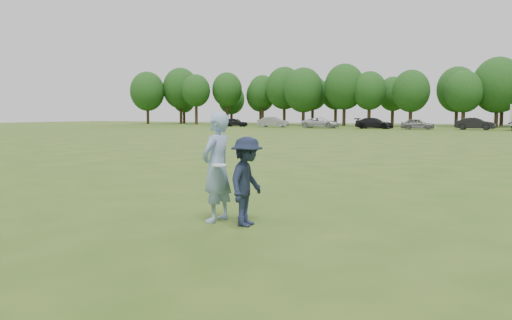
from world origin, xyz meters
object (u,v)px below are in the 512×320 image
(car_e, at_px, (417,124))
(car_f, at_px, (475,124))
(car_b, at_px, (273,122))
(thrower, at_px, (217,167))
(car_a, at_px, (235,122))
(car_c, at_px, (321,123))
(car_d, at_px, (374,123))
(defender, at_px, (247,181))

(car_e, height_order, car_f, car_f)
(car_b, xyz_separation_m, car_e, (21.56, -2.26, -0.06))
(thrower, xyz_separation_m, car_e, (-5.59, 58.87, -0.31))
(car_a, relative_size, car_c, 0.74)
(car_e, bearing_deg, car_c, 79.13)
(car_e, bearing_deg, car_a, 78.15)
(car_c, distance_m, car_f, 20.20)
(car_d, bearing_deg, car_b, 90.56)
(defender, height_order, car_a, defender)
(thrower, distance_m, car_f, 60.96)
(defender, relative_size, car_a, 0.41)
(thrower, height_order, defender, thrower)
(thrower, height_order, car_c, thrower)
(car_a, height_order, car_e, car_e)
(defender, xyz_separation_m, car_a, (-34.63, 61.55, -0.13))
(car_b, bearing_deg, car_d, -99.07)
(car_c, height_order, car_e, car_c)
(car_c, bearing_deg, thrower, -161.70)
(thrower, distance_m, car_e, 59.13)
(car_b, height_order, car_c, car_b)
(car_c, relative_size, car_d, 1.04)
(defender, bearing_deg, car_f, -5.43)
(car_a, xyz_separation_m, car_f, (35.08, -0.54, 0.09))
(car_b, height_order, car_e, car_b)
(defender, bearing_deg, car_b, 19.44)
(car_e, bearing_deg, car_f, -79.35)
(thrower, relative_size, car_d, 0.40)
(car_e, distance_m, car_f, 7.03)
(thrower, relative_size, car_f, 0.44)
(thrower, distance_m, car_b, 66.88)
(car_b, relative_size, car_f, 1.01)
(defender, bearing_deg, car_e, 1.05)
(car_a, height_order, car_c, car_c)
(defender, xyz_separation_m, car_f, (0.45, 61.01, -0.04))
(defender, bearing_deg, car_a, 24.35)
(car_d, height_order, car_f, car_f)
(defender, bearing_deg, car_d, 6.40)
(car_d, bearing_deg, car_f, -82.42)
(thrower, xyz_separation_m, car_f, (1.12, 60.95, -0.25))
(car_e, bearing_deg, defender, 179.50)
(thrower, bearing_deg, car_f, -177.26)
(car_c, relative_size, car_f, 1.14)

